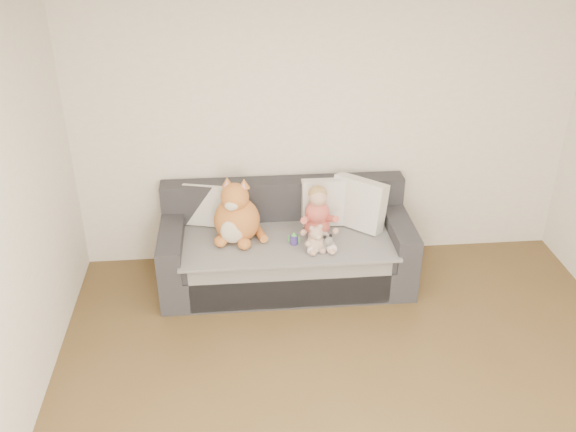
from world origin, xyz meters
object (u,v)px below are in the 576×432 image
object	(u,v)px
plush_cat	(237,217)
teddy_bear	(316,241)
sippy_cup	(294,238)
sofa	(286,249)
toddler	(318,217)

from	to	relation	value
plush_cat	teddy_bear	size ratio (longest dim) A/B	2.36
plush_cat	sippy_cup	xyz separation A→B (m)	(0.48, -0.13, -0.16)
sippy_cup	teddy_bear	bearing A→B (deg)	-38.36
sofa	toddler	world-z (taller)	toddler
teddy_bear	sippy_cup	xyz separation A→B (m)	(-0.17, 0.14, -0.04)
plush_cat	teddy_bear	distance (m)	0.72
plush_cat	toddler	bearing A→B (deg)	15.34
toddler	sippy_cup	distance (m)	0.28
plush_cat	teddy_bear	world-z (taller)	plush_cat
plush_cat	sippy_cup	bearing A→B (deg)	1.93
sofa	teddy_bear	size ratio (longest dim) A/B	8.58
toddler	teddy_bear	bearing A→B (deg)	-101.09
toddler	sippy_cup	bearing A→B (deg)	-153.71
plush_cat	teddy_bear	xyz separation A→B (m)	(0.65, -0.27, -0.12)
sofa	teddy_bear	bearing A→B (deg)	-56.13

